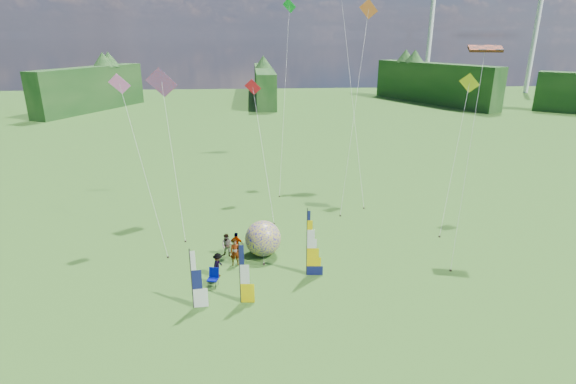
{
  "coord_description": "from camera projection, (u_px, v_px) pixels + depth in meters",
  "views": [
    {
      "loc": [
        -3.05,
        -21.48,
        14.43
      ],
      "look_at": [
        -1.0,
        4.0,
        5.5
      ],
      "focal_mm": 28.0,
      "sensor_mm": 36.0,
      "label": 1
    }
  ],
  "objects": [
    {
      "name": "spectator_b",
      "position": [
        227.0,
        245.0,
        30.74
      ],
      "size": [
        0.9,
        0.65,
        1.66
      ],
      "primitive_type": "imported",
      "rotation": [
        0.0,
        0.0,
        -0.36
      ],
      "color": "#66594C",
      "rests_on": "ground"
    },
    {
      "name": "small_kite_orange",
      "position": [
        355.0,
        100.0,
        39.21
      ],
      "size": [
        7.1,
        12.02,
        18.16
      ],
      "primitive_type": null,
      "rotation": [
        0.0,
        0.0,
        0.04
      ],
      "color": "orange",
      "rests_on": "ground"
    },
    {
      "name": "feather_banner_main",
      "position": [
        307.0,
        244.0,
        27.87
      ],
      "size": [
        1.21,
        0.2,
        4.4
      ],
      "primitive_type": null,
      "rotation": [
        0.0,
        0.0,
        -0.09
      ],
      "color": "#121752",
      "rests_on": "ground"
    },
    {
      "name": "kite_whale",
      "position": [
        352.0,
        86.0,
        41.9
      ],
      "size": [
        3.88,
        15.12,
        19.86
      ],
      "primitive_type": null,
      "rotation": [
        0.0,
        0.0,
        0.02
      ],
      "color": "black",
      "rests_on": "ground"
    },
    {
      "name": "small_kite_green",
      "position": [
        285.0,
        92.0,
        43.82
      ],
      "size": [
        8.54,
        12.21,
        18.48
      ],
      "primitive_type": null,
      "rotation": [
        0.0,
        0.0,
        -0.43
      ],
      "color": "green",
      "rests_on": "ground"
    },
    {
      "name": "spectator_c",
      "position": [
        218.0,
        265.0,
        28.14
      ],
      "size": [
        0.68,
        1.11,
        1.62
      ],
      "primitive_type": "imported",
      "rotation": [
        0.0,
        0.0,
        1.27
      ],
      "color": "#66594C",
      "rests_on": "ground"
    },
    {
      "name": "spectator_d",
      "position": [
        237.0,
        244.0,
        30.88
      ],
      "size": [
        1.07,
        0.71,
        1.7
      ],
      "primitive_type": "imported",
      "rotation": [
        0.0,
        0.0,
        2.81
      ],
      "color": "#66594C",
      "rests_on": "ground"
    },
    {
      "name": "kite_parafoil",
      "position": [
        470.0,
        142.0,
        29.3
      ],
      "size": [
        11.0,
        12.23,
        15.74
      ],
      "primitive_type": null,
      "rotation": [
        0.0,
        0.0,
        -0.43
      ],
      "color": "#A3371B",
      "rests_on": "ground"
    },
    {
      "name": "small_kite_pink",
      "position": [
        143.0,
        161.0,
        30.91
      ],
      "size": [
        6.39,
        7.84,
        12.45
      ],
      "primitive_type": null,
      "rotation": [
        0.0,
        0.0,
        0.11
      ],
      "color": "#FF6CD0",
      "rests_on": "ground"
    },
    {
      "name": "bol_inflatable",
      "position": [
        263.0,
        238.0,
        30.84
      ],
      "size": [
        2.83,
        2.83,
        2.48
      ],
      "primitive_type": "sphere",
      "rotation": [
        0.0,
        0.0,
        0.15
      ],
      "color": "#0D00A0",
      "rests_on": "ground"
    },
    {
      "name": "spectator_a",
      "position": [
        235.0,
        252.0,
        29.57
      ],
      "size": [
        0.7,
        0.49,
        1.84
      ],
      "primitive_type": "imported",
      "rotation": [
        0.0,
        0.0,
        0.07
      ],
      "color": "#66594C",
      "rests_on": "ground"
    },
    {
      "name": "side_banner_far",
      "position": [
        192.0,
        280.0,
        24.57
      ],
      "size": [
        1.04,
        0.17,
        3.53
      ],
      "primitive_type": null,
      "rotation": [
        0.0,
        0.0,
        0.07
      ],
      "color": "white",
      "rests_on": "ground"
    },
    {
      "name": "turbine_right",
      "position": [
        430.0,
        33.0,
        119.64
      ],
      "size": [
        8.0,
        1.2,
        30.0
      ],
      "primitive_type": null,
      "color": "silver",
      "rests_on": "ground"
    },
    {
      "name": "kite_rainbow_delta",
      "position": [
        172.0,
        146.0,
        34.3
      ],
      "size": [
        7.92,
        11.97,
        12.87
      ],
      "primitive_type": null,
      "rotation": [
        0.0,
        0.0,
        0.18
      ],
      "color": "red",
      "rests_on": "ground"
    },
    {
      "name": "turbine_left",
      "position": [
        535.0,
        33.0,
        114.95
      ],
      "size": [
        8.0,
        1.2,
        30.0
      ],
      "primitive_type": null,
      "color": "silver",
      "rests_on": "ground"
    },
    {
      "name": "treeline_ring",
      "position": [
        313.0,
        243.0,
        23.88
      ],
      "size": [
        210.0,
        210.0,
        8.0
      ],
      "primitive_type": null,
      "color": "#3A5C2A",
      "rests_on": "ground"
    },
    {
      "name": "camp_chair",
      "position": [
        213.0,
        278.0,
        27.12
      ],
      "size": [
        0.8,
        0.8,
        1.14
      ],
      "primitive_type": null,
      "rotation": [
        0.0,
        0.0,
        -0.25
      ],
      "color": "#00065E",
      "rests_on": "ground"
    },
    {
      "name": "ground",
      "position": [
        311.0,
        307.0,
        25.2
      ],
      "size": [
        220.0,
        220.0,
        0.0
      ],
      "primitive_type": "plane",
      "color": "#4F7F2E",
      "rests_on": "ground"
    },
    {
      "name": "small_kite_red",
      "position": [
        263.0,
        145.0,
        38.29
      ],
      "size": [
        4.11,
        10.72,
        11.24
      ],
      "primitive_type": null,
      "rotation": [
        0.0,
        0.0,
        -0.02
      ],
      "color": "red",
      "rests_on": "ground"
    },
    {
      "name": "small_kite_yellow",
      "position": [
        456.0,
        149.0,
        35.13
      ],
      "size": [
        8.64,
        10.43,
        12.11
      ],
      "primitive_type": null,
      "rotation": [
        0.0,
        0.0,
        -0.24
      ],
      "color": "yellow",
      "rests_on": "ground"
    },
    {
      "name": "side_banner_left",
      "position": [
        240.0,
        274.0,
        25.06
      ],
      "size": [
        1.01,
        0.19,
        3.63
      ],
      "primitive_type": null,
      "rotation": [
        0.0,
        0.0,
        -0.09
      ],
      "color": "yellow",
      "rests_on": "ground"
    }
  ]
}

